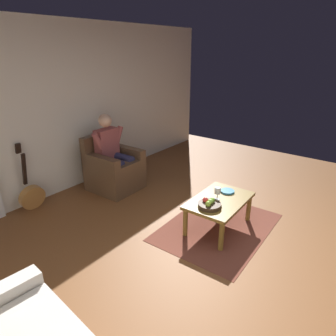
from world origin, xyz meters
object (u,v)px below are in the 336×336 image
(person_seated, at_px, (113,150))
(guitar, at_px, (32,195))
(wine_glass_near, at_px, (218,191))
(decorative_dish, at_px, (227,191))
(coffee_table, at_px, (219,204))
(fruit_bowl, at_px, (209,204))
(armchair, at_px, (113,170))

(person_seated, bearing_deg, guitar, -21.60)
(wine_glass_near, xyz_separation_m, decorative_dish, (-0.27, 0.01, -0.10))
(coffee_table, bearing_deg, decorative_dish, -176.26)
(coffee_table, distance_m, fruit_bowl, 0.27)
(armchair, distance_m, wine_glass_near, 1.94)
(person_seated, relative_size, decorative_dish, 6.78)
(wine_glass_near, relative_size, fruit_bowl, 0.60)
(guitar, bearing_deg, wine_glass_near, 116.40)
(coffee_table, relative_size, guitar, 0.95)
(armchair, bearing_deg, wine_glass_near, 87.44)
(armchair, distance_m, fruit_bowl, 1.96)
(person_seated, relative_size, guitar, 1.27)
(decorative_dish, bearing_deg, wine_glass_near, -1.16)
(guitar, distance_m, wine_glass_near, 2.64)
(armchair, relative_size, coffee_table, 0.96)
(fruit_bowl, distance_m, decorative_dish, 0.49)
(fruit_bowl, height_order, decorative_dish, fruit_bowl)
(coffee_table, relative_size, wine_glass_near, 5.56)
(armchair, relative_size, person_seated, 0.72)
(person_seated, distance_m, guitar, 1.35)
(decorative_dish, bearing_deg, fruit_bowl, 1.46)
(armchair, bearing_deg, decorative_dish, 95.35)
(decorative_dish, bearing_deg, coffee_table, 3.74)
(armchair, bearing_deg, coffee_table, 88.20)
(armchair, distance_m, coffee_table, 1.95)
(wine_glass_near, height_order, decorative_dish, wine_glass_near)
(armchair, relative_size, decorative_dish, 4.88)
(coffee_table, distance_m, decorative_dish, 0.25)
(person_seated, xyz_separation_m, wine_glass_near, (0.03, 1.91, -0.14))
(wine_glass_near, distance_m, decorative_dish, 0.29)
(person_seated, xyz_separation_m, coffee_table, (0.01, 1.93, -0.31))
(armchair, xyz_separation_m, decorative_dish, (-0.24, 1.93, 0.10))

